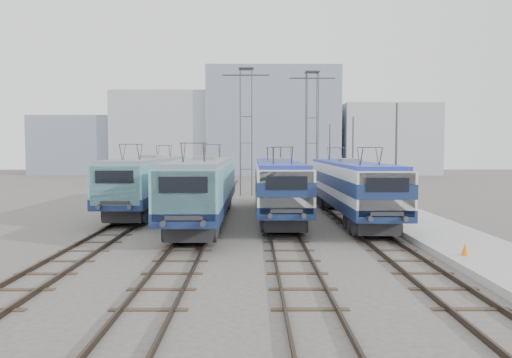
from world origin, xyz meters
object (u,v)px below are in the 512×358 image
object	(u,v)px
locomotive_far_left	(150,179)
locomotive_center_right	(278,182)
catenary_tower_west	(246,126)
safety_cone	(465,249)
mast_front	(396,166)
locomotive_center_left	(205,185)
catenary_tower_east	(312,127)
mast_mid	(353,161)
locomotive_far_right	(350,184)
mast_rear	(330,158)

from	to	relation	value
locomotive_far_left	locomotive_center_right	bearing A→B (deg)	-21.04
catenary_tower_west	safety_cone	distance (m)	30.35
mast_front	safety_cone	distance (m)	8.86
locomotive_far_left	locomotive_center_left	world-z (taller)	locomotive_center_left
locomotive_center_right	catenary_tower_east	bearing A→B (deg)	76.25
catenary_tower_west	mast_mid	size ratio (longest dim) A/B	1.71
catenary_tower_west	catenary_tower_east	world-z (taller)	same
locomotive_center_left	mast_front	size ratio (longest dim) A/B	2.67
locomotive_center_right	catenary_tower_west	xyz separation A→B (m)	(-2.25, 15.37, 4.35)
locomotive_far_left	mast_front	world-z (taller)	mast_front
catenary_tower_west	mast_front	size ratio (longest dim) A/B	1.71
locomotive_far_right	mast_front	distance (m)	4.23
locomotive_far_left	locomotive_far_right	size ratio (longest dim) A/B	1.04
locomotive_center_right	mast_front	world-z (taller)	mast_front
locomotive_center_left	safety_cone	bearing A→B (deg)	-43.37
locomotive_far_left	catenary_tower_west	xyz separation A→B (m)	(6.75, 11.90, 4.32)
catenary_tower_west	mast_front	xyz separation A→B (m)	(8.60, -20.00, -3.14)
catenary_tower_west	mast_mid	xyz separation A→B (m)	(8.60, -8.00, -3.14)
locomotive_center_right	mast_rear	distance (m)	20.42
mast_mid	locomotive_center_left	bearing A→B (deg)	-138.05
locomotive_far_right	mast_front	size ratio (longest dim) A/B	2.55
catenary_tower_east	mast_front	size ratio (longest dim) A/B	1.71
catenary_tower_west	locomotive_far_right	bearing A→B (deg)	-67.62
locomotive_center_left	safety_cone	xyz separation A→B (m)	(11.22, -10.60, -1.77)
locomotive_center_right	safety_cone	size ratio (longest dim) A/B	35.17
mast_mid	safety_cone	distance (m)	20.57
locomotive_far_left	mast_front	size ratio (longest dim) A/B	2.67
locomotive_far_right	catenary_tower_west	bearing A→B (deg)	112.38
locomotive_center_right	locomotive_far_right	distance (m)	4.62
catenary_tower_west	locomotive_center_left	bearing A→B (deg)	-97.22
safety_cone	mast_rear	bearing A→B (deg)	90.66
mast_mid	locomotive_far_left	bearing A→B (deg)	-165.73
locomotive_far_right	locomotive_far_left	bearing A→B (deg)	161.60
locomotive_center_left	mast_mid	xyz separation A→B (m)	(10.85, 9.75, 1.17)
mast_rear	locomotive_far_left	bearing A→B (deg)	-133.98
catenary_tower_west	mast_rear	size ratio (longest dim) A/B	1.71
locomotive_center_right	locomotive_far_right	size ratio (longest dim) A/B	1.00
locomotive_center_right	mast_mid	world-z (taller)	mast_mid
locomotive_center_left	mast_mid	size ratio (longest dim) A/B	2.67
mast_front	locomotive_center_right	bearing A→B (deg)	143.88
catenary_tower_west	mast_front	distance (m)	22.00
mast_rear	locomotive_center_right	bearing A→B (deg)	-108.15
safety_cone	locomotive_far_right	bearing A→B (deg)	100.52
locomotive_center_right	catenary_tower_east	world-z (taller)	catenary_tower_east
catenary_tower_west	locomotive_center_right	bearing A→B (deg)	-81.67
locomotive_far_right	safety_cone	xyz separation A→B (m)	(2.22, -11.95, -1.73)
safety_cone	locomotive_far_left	bearing A→B (deg)	133.71
mast_mid	mast_rear	world-z (taller)	same
locomotive_center_left	safety_cone	distance (m)	15.54
mast_mid	mast_front	bearing A→B (deg)	-90.00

